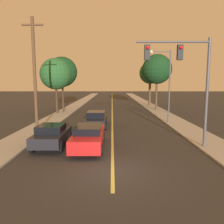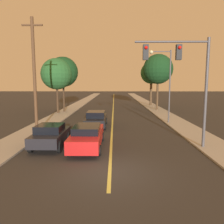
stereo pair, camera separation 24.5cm
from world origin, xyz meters
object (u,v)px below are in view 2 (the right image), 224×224
(traffic_signal_mast, at_px, (184,71))
(tree_left_far, at_px, (63,72))
(utility_pole_left, at_px, (34,75))
(tree_left_near, at_px, (57,74))
(car_near_lane_second, at_px, (96,119))
(car_near_lane_front, at_px, (87,136))
(streetlamp_right, at_px, (165,76))
(tree_right_near, at_px, (151,73))
(tree_right_far, at_px, (158,69))
(car_outer_lane_front, at_px, (51,135))

(traffic_signal_mast, relative_size, tree_left_far, 0.88)
(utility_pole_left, height_order, tree_left_near, utility_pole_left)
(car_near_lane_second, xyz_separation_m, tree_left_near, (-5.89, 8.75, 4.52))
(utility_pole_left, bearing_deg, car_near_lane_front, -38.26)
(car_near_lane_second, distance_m, streetlamp_right, 8.06)
(tree_left_far, distance_m, tree_right_near, 16.31)
(car_near_lane_front, xyz_separation_m, tree_left_far, (-5.33, 16.73, 4.83))
(car_near_lane_front, height_order, tree_left_near, tree_left_near)
(tree_right_far, bearing_deg, tree_left_far, -169.64)
(car_near_lane_second, relative_size, tree_left_far, 0.62)
(utility_pole_left, bearing_deg, streetlamp_right, 24.02)
(traffic_signal_mast, xyz_separation_m, tree_left_far, (-11.27, 16.84, 0.76))
(car_near_lane_front, distance_m, traffic_signal_mast, 7.21)
(car_near_lane_front, relative_size, tree_left_far, 0.68)
(tree_right_near, bearing_deg, utility_pole_left, -119.83)
(car_near_lane_second, distance_m, car_outer_lane_front, 7.00)
(traffic_signal_mast, bearing_deg, car_outer_lane_front, 178.36)
(utility_pole_left, bearing_deg, car_near_lane_second, 35.33)
(traffic_signal_mast, relative_size, tree_left_near, 0.92)
(tree_right_far, bearing_deg, car_near_lane_second, -123.08)
(car_outer_lane_front, relative_size, traffic_signal_mast, 0.58)
(car_near_lane_second, height_order, tree_left_far, tree_left_far)
(tree_right_far, bearing_deg, car_near_lane_front, -112.95)
(car_outer_lane_front, bearing_deg, tree_left_far, 100.10)
(utility_pole_left, relative_size, tree_right_far, 1.09)
(traffic_signal_mast, bearing_deg, tree_left_far, 123.80)
(car_near_lane_second, height_order, car_outer_lane_front, car_outer_lane_front)
(tree_right_far, bearing_deg, tree_right_near, 88.88)
(car_near_lane_second, height_order, traffic_signal_mast, traffic_signal_mast)
(traffic_signal_mast, xyz_separation_m, tree_right_far, (2.19, 19.30, 1.28))
(car_outer_lane_front, height_order, tree_right_far, tree_right_far)
(utility_pole_left, bearing_deg, traffic_signal_mast, -19.25)
(streetlamp_right, relative_size, utility_pole_left, 0.81)
(traffic_signal_mast, bearing_deg, streetlamp_right, 84.67)
(car_outer_lane_front, xyz_separation_m, tree_left_far, (-2.96, 16.60, 4.82))
(tree_left_near, bearing_deg, car_near_lane_second, -56.04)
(tree_left_near, distance_m, tree_left_far, 1.42)
(car_outer_lane_front, bearing_deg, traffic_signal_mast, -1.64)
(car_outer_lane_front, bearing_deg, tree_right_near, 67.47)
(car_near_lane_second, distance_m, tree_right_far, 15.83)
(car_near_lane_front, xyz_separation_m, tree_right_near, (8.26, 25.76, 5.06))
(tree_left_near, bearing_deg, car_near_lane_front, -69.14)
(traffic_signal_mast, bearing_deg, tree_right_near, 84.88)
(car_near_lane_second, distance_m, utility_pole_left, 6.79)
(tree_left_far, height_order, tree_right_near, tree_right_near)
(traffic_signal_mast, xyz_separation_m, utility_pole_left, (-10.43, 3.64, -0.10))
(tree_left_near, bearing_deg, tree_right_near, 36.01)
(car_near_lane_front, height_order, utility_pole_left, utility_pole_left)
(tree_left_near, relative_size, tree_right_far, 0.88)
(utility_pole_left, distance_m, tree_right_near, 25.63)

